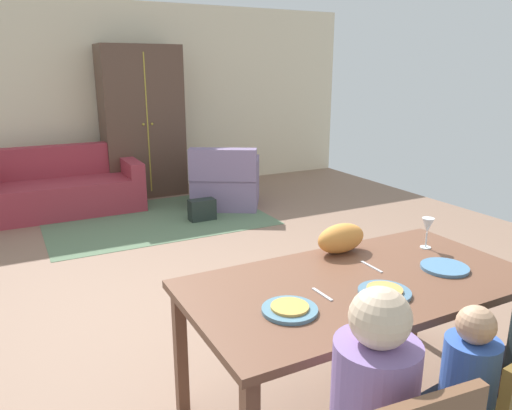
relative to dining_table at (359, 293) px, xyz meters
The scene contains 17 objects.
ground_plane 2.25m from the dining_table, 88.56° to the left, with size 7.48×6.70×0.02m, color #896956.
back_wall 5.58m from the dining_table, 89.45° to the left, with size 7.48×0.10×2.70m, color beige.
dining_table is the anchor object (origin of this frame).
plate_near_man 0.51m from the dining_table, 166.24° to the right, with size 0.25×0.25×0.02m, color teal.
pizza_near_man 0.51m from the dining_table, 166.24° to the right, with size 0.17×0.17×0.01m, color gold.
plate_near_child 0.20m from the dining_table, 90.00° to the right, with size 0.25×0.25×0.02m, color slate.
pizza_near_child 0.20m from the dining_table, 90.00° to the right, with size 0.17×0.17×0.01m, color #D99749.
plate_near_woman 0.51m from the dining_table, 11.53° to the right, with size 0.25×0.25×0.02m, color teal.
wine_glass 0.70m from the dining_table, 15.67° to the left, with size 0.07×0.07×0.19m.
fork 0.28m from the dining_table, 169.41° to the right, with size 0.02×0.15×0.01m, color silver.
knife 0.20m from the dining_table, 31.94° to the left, with size 0.01×0.17×0.01m, color silver.
cat 0.42m from the dining_table, 67.44° to the left, with size 0.32×0.16×0.17m, color orange.
area_rug 3.93m from the dining_table, 89.36° to the left, with size 2.60×1.80×0.01m, color #5B7557.
couch 4.83m from the dining_table, 101.14° to the left, with size 1.95×0.86×0.82m.
armchair 4.17m from the dining_table, 75.34° to the left, with size 1.17×1.17×0.82m.
armoire 5.17m from the dining_table, 86.97° to the left, with size 1.10×0.59×2.10m.
handbag 3.65m from the dining_table, 81.56° to the left, with size 0.32×0.16×0.26m, color #202926.
Camera 1 is at (-1.57, -3.15, 1.80)m, focal length 34.18 mm.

